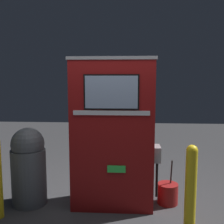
# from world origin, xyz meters

# --- Properties ---
(ground_plane) EXTENTS (14.00, 14.00, 0.00)m
(ground_plane) POSITION_xyz_m (0.00, 0.00, 0.00)
(ground_plane) COLOR #38383A
(gas_pump) EXTENTS (1.18, 0.56, 2.00)m
(gas_pump) POSITION_xyz_m (0.00, 0.26, 1.00)
(gas_pump) COLOR maroon
(gas_pump) RESTS_ON ground_plane
(safety_bollard) EXTENTS (0.13, 0.13, 0.99)m
(safety_bollard) POSITION_xyz_m (0.93, -0.26, 0.52)
(safety_bollard) COLOR yellow
(safety_bollard) RESTS_ON ground_plane
(trash_bin) EXTENTS (0.47, 0.47, 1.07)m
(trash_bin) POSITION_xyz_m (-1.15, 0.21, 0.54)
(trash_bin) COLOR #51565B
(trash_bin) RESTS_ON ground_plane
(squeegee_bucket) EXTENTS (0.28, 0.28, 0.63)m
(squeegee_bucket) POSITION_xyz_m (0.76, 0.33, 0.14)
(squeegee_bucket) COLOR maroon
(squeegee_bucket) RESTS_ON ground_plane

